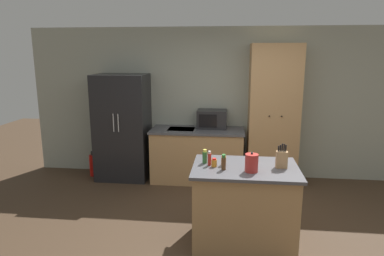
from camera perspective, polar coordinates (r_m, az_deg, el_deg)
ground_plane at (r=4.23m, az=6.56°, el=-18.47°), size 14.00×14.00×0.00m
wall_back at (r=6.02m, az=6.87°, el=4.07°), size 7.20×0.06×2.60m
refrigerator at (r=6.03m, az=-11.48°, el=0.14°), size 0.88×0.68×1.82m
back_counter at (r=5.89m, az=0.90°, el=-4.48°), size 1.57×0.69×0.90m
pantry_cabinet at (r=5.77m, az=13.36°, el=2.01°), size 0.79×0.61×2.31m
kitchen_island at (r=4.07m, az=8.68°, el=-12.50°), size 1.18×0.83×0.92m
microwave at (r=5.85m, az=3.34°, el=1.50°), size 0.50×0.35×0.31m
knife_block at (r=3.91m, az=14.72°, el=-5.02°), size 0.12×0.07×0.28m
spice_bottle_tall_dark at (r=3.91m, az=5.30°, el=-5.35°), size 0.06×0.06×0.13m
spice_bottle_short_red at (r=3.89m, az=2.93°, el=-5.12°), size 0.04×0.04×0.17m
spice_bottle_amber_oil at (r=3.75m, az=5.29°, el=-5.80°), size 0.05×0.05×0.17m
spice_bottle_green_herb at (r=3.85m, az=3.71°, el=-5.80°), size 0.06×0.06×0.10m
spice_bottle_pale_salt at (r=3.96m, az=2.15°, el=-4.81°), size 0.05×0.05×0.16m
kettle at (r=3.73m, az=9.90°, el=-5.75°), size 0.14×0.14×0.22m
fire_extinguisher at (r=6.42m, az=-16.16°, el=-5.92°), size 0.12×0.12×0.45m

